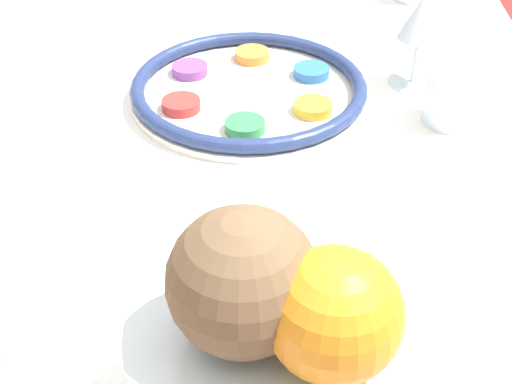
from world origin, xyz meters
name	(u,v)px	position (x,y,z in m)	size (l,w,h in m)	color
dining_table	(223,371)	(0.00, 0.00, 0.38)	(1.40, 0.95, 0.77)	white
seder_plate	(249,89)	(-0.17, 0.03, 0.78)	(0.33, 0.33, 0.03)	silver
wine_glass	(421,23)	(-0.23, 0.27, 0.86)	(0.07, 0.07, 0.13)	silver
fruit_stand	(270,354)	(0.38, 0.08, 0.87)	(0.21, 0.21, 0.13)	silver
orange_fruit	(334,315)	(0.40, 0.12, 0.94)	(0.09, 0.09, 0.09)	orange
coconut	(243,282)	(0.38, 0.06, 0.95)	(0.10, 0.10, 0.10)	brown
cup_near	(451,100)	(-0.12, 0.30, 0.80)	(0.07, 0.07, 0.07)	silver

